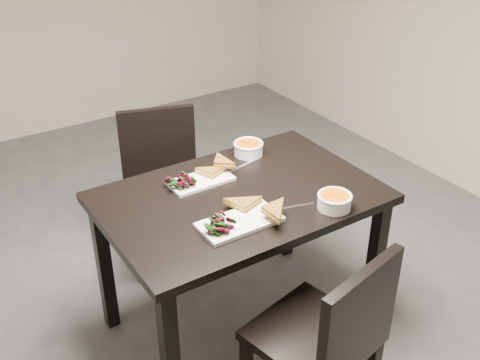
# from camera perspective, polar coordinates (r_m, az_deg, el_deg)

# --- Properties ---
(ground) EXTENTS (5.00, 5.00, 0.00)m
(ground) POSITION_cam_1_polar(r_m,az_deg,el_deg) (3.01, -10.98, -13.83)
(ground) COLOR #47474C
(ground) RESTS_ON ground
(table) EXTENTS (1.20, 0.80, 0.75)m
(table) POSITION_cam_1_polar(r_m,az_deg,el_deg) (2.56, -0.00, -3.28)
(table) COLOR black
(table) RESTS_ON ground
(chair_near) EXTENTS (0.50, 0.50, 0.85)m
(chair_near) POSITION_cam_1_polar(r_m,az_deg,el_deg) (2.24, 8.90, -15.01)
(chair_near) COLOR black
(chair_near) RESTS_ON ground
(chair_far) EXTENTS (0.53, 0.53, 0.85)m
(chair_far) POSITION_cam_1_polar(r_m,az_deg,el_deg) (3.20, -7.71, 0.24)
(chair_far) COLOR black
(chair_far) RESTS_ON ground
(plate_near) EXTENTS (0.34, 0.17, 0.02)m
(plate_near) POSITION_cam_1_polar(r_m,az_deg,el_deg) (2.31, -0.02, -4.21)
(plate_near) COLOR white
(plate_near) RESTS_ON table
(sandwich_near) EXTENTS (0.20, 0.17, 0.05)m
(sandwich_near) POSITION_cam_1_polar(r_m,az_deg,el_deg) (2.33, 1.12, -2.82)
(sandwich_near) COLOR #A46B22
(sandwich_near) RESTS_ON plate_near
(salad_near) EXTENTS (0.11, 0.09, 0.05)m
(salad_near) POSITION_cam_1_polar(r_m,az_deg,el_deg) (2.25, -2.17, -4.31)
(salad_near) COLOR black
(salad_near) RESTS_ON plate_near
(soup_bowl_near) EXTENTS (0.15, 0.15, 0.07)m
(soup_bowl_near) POSITION_cam_1_polar(r_m,az_deg,el_deg) (2.42, 9.38, -2.01)
(soup_bowl_near) COLOR white
(soup_bowl_near) RESTS_ON table
(cutlery_near) EXTENTS (0.18, 0.06, 0.00)m
(cutlery_near) POSITION_cam_1_polar(r_m,az_deg,el_deg) (2.43, 5.43, -2.64)
(cutlery_near) COLOR silver
(cutlery_near) RESTS_ON table
(plate_far) EXTENTS (0.29, 0.15, 0.01)m
(plate_far) POSITION_cam_1_polar(r_m,az_deg,el_deg) (2.60, -3.93, -0.07)
(plate_far) COLOR white
(plate_far) RESTS_ON table
(sandwich_far) EXTENTS (0.17, 0.15, 0.05)m
(sandwich_far) POSITION_cam_1_polar(r_m,az_deg,el_deg) (2.60, -2.55, 0.77)
(sandwich_far) COLOR #A46B22
(sandwich_far) RESTS_ON plate_far
(salad_far) EXTENTS (0.09, 0.08, 0.04)m
(salad_far) POSITION_cam_1_polar(r_m,az_deg,el_deg) (2.55, -5.91, -0.15)
(salad_far) COLOR black
(salad_far) RESTS_ON plate_far
(soup_bowl_far) EXTENTS (0.15, 0.15, 0.07)m
(soup_bowl_far) POSITION_cam_1_polar(r_m,az_deg,el_deg) (2.82, 0.85, 3.24)
(soup_bowl_far) COLOR white
(soup_bowl_far) RESTS_ON table
(cutlery_far) EXTENTS (0.18, 0.06, 0.00)m
(cutlery_far) POSITION_cam_1_polar(r_m,az_deg,el_deg) (2.72, 0.09, 1.33)
(cutlery_far) COLOR silver
(cutlery_far) RESTS_ON table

